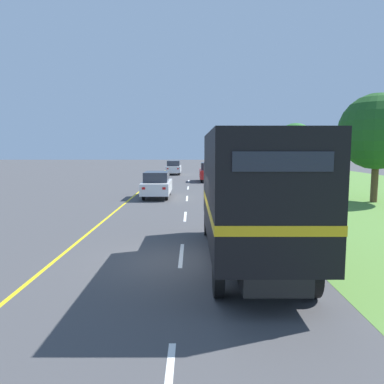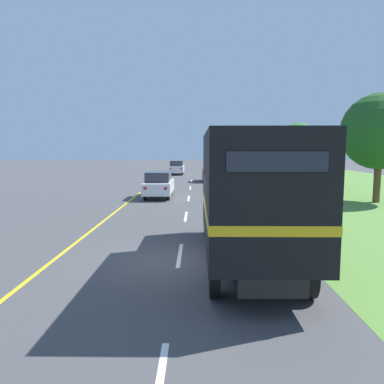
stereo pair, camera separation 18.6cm
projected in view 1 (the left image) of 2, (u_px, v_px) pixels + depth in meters
name	position (u px, v px, depth m)	size (l,w,h in m)	color
ground_plane	(181.00, 261.00, 10.96)	(200.00, 200.00, 0.00)	#444447
grass_shoulder	(382.00, 195.00, 26.37)	(20.00, 62.38, 0.01)	#568438
edge_line_yellow	(136.00, 195.00, 26.40)	(0.12, 62.38, 0.01)	yellow
centre_dash_near	(182.00, 255.00, 11.57)	(0.12, 2.60, 0.01)	white
centre_dash_mid_a	(186.00, 216.00, 18.13)	(0.12, 2.60, 0.01)	white
centre_dash_mid_b	(188.00, 198.00, 24.68)	(0.12, 2.60, 0.01)	white
centre_dash_far	(189.00, 188.00, 31.24)	(0.12, 2.60, 0.01)	white
centre_dash_farthest	(189.00, 181.00, 37.80)	(0.12, 2.60, 0.01)	white
horse_trailer_truck	(251.00, 193.00, 10.42)	(2.43, 8.01, 3.68)	black
lead_car_white	(158.00, 184.00, 25.01)	(1.80, 4.38, 1.74)	black
lead_car_red_ahead	(209.00, 172.00, 37.21)	(1.80, 3.99, 1.88)	black
lead_car_white_ahead	(174.00, 167.00, 47.30)	(1.80, 4.48, 1.75)	black
highway_sign	(304.00, 183.00, 18.63)	(1.91, 0.09, 2.66)	#9E9EA3
roadside_tree_near	(378.00, 132.00, 22.50)	(4.58, 4.58, 6.59)	brown
roadside_tree_mid	(311.00, 151.00, 28.69)	(2.95, 2.95, 4.58)	brown
roadside_tree_far	(296.00, 143.00, 34.76)	(3.60, 3.60, 5.63)	#4C3823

